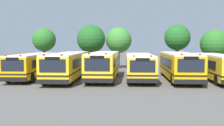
# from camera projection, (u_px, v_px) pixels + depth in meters

# --- Properties ---
(ground_plane) EXTENTS (160.00, 160.00, 0.00)m
(ground_plane) POSITION_uv_depth(u_px,v_px,m) (122.00, 79.00, 25.17)
(ground_plane) COLOR #514F4C
(school_bus_0) EXTENTS (2.65, 9.90, 2.59)m
(school_bus_0) POSITION_uv_depth(u_px,v_px,m) (33.00, 65.00, 25.96)
(school_bus_0) COLOR #EAA80C
(school_bus_0) RESTS_ON ground_plane
(school_bus_1) EXTENTS (2.91, 11.60, 2.72)m
(school_bus_1) POSITION_uv_depth(u_px,v_px,m) (68.00, 64.00, 25.40)
(school_bus_1) COLOR yellow
(school_bus_1) RESTS_ON ground_plane
(school_bus_2) EXTENTS (2.61, 9.89, 2.78)m
(school_bus_2) POSITION_uv_depth(u_px,v_px,m) (104.00, 64.00, 25.21)
(school_bus_2) COLOR yellow
(school_bus_2) RESTS_ON ground_plane
(school_bus_3) EXTENTS (2.73, 9.87, 2.59)m
(school_bus_3) POSITION_uv_depth(u_px,v_px,m) (139.00, 65.00, 25.11)
(school_bus_3) COLOR yellow
(school_bus_3) RESTS_ON ground_plane
(school_bus_4) EXTENTS (2.66, 10.14, 2.75)m
(school_bus_4) POSITION_uv_depth(u_px,v_px,m) (179.00, 65.00, 24.69)
(school_bus_4) COLOR #EAA80C
(school_bus_4) RESTS_ON ground_plane
(school_bus_5) EXTENTS (2.51, 10.17, 2.60)m
(school_bus_5) POSITION_uv_depth(u_px,v_px,m) (217.00, 66.00, 24.45)
(school_bus_5) COLOR yellow
(school_bus_5) RESTS_ON ground_plane
(tree_0) EXTENTS (3.49, 3.38, 5.80)m
(tree_0) POSITION_uv_depth(u_px,v_px,m) (43.00, 40.00, 36.89)
(tree_0) COLOR #4C3823
(tree_0) RESTS_ON ground_plane
(tree_1) EXTENTS (3.99, 3.99, 6.18)m
(tree_1) POSITION_uv_depth(u_px,v_px,m) (91.00, 39.00, 35.45)
(tree_1) COLOR #4C3823
(tree_1) RESTS_ON ground_plane
(tree_2) EXTENTS (3.66, 3.66, 5.86)m
(tree_2) POSITION_uv_depth(u_px,v_px,m) (119.00, 40.00, 36.03)
(tree_2) COLOR #4C3823
(tree_2) RESTS_ON ground_plane
(tree_3) EXTENTS (3.40, 3.40, 6.05)m
(tree_3) POSITION_uv_depth(u_px,v_px,m) (177.00, 37.00, 33.42)
(tree_3) COLOR #4C3823
(tree_3) RESTS_ON ground_plane
(tree_4) EXTENTS (3.69, 3.69, 5.37)m
(tree_4) POSITION_uv_depth(u_px,v_px,m) (214.00, 43.00, 33.31)
(tree_4) COLOR #4C3823
(tree_4) RESTS_ON ground_plane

